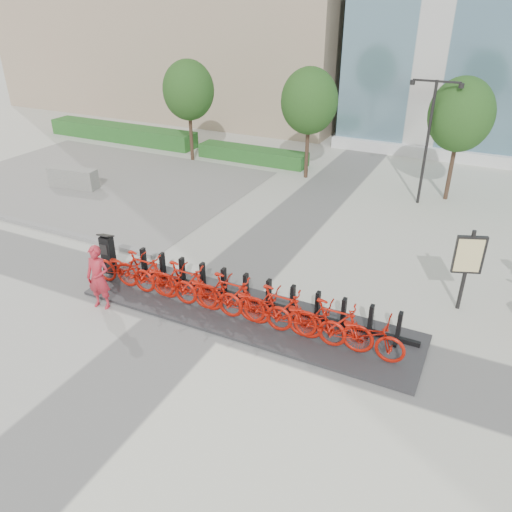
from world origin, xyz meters
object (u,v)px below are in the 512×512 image
at_px(kiosk, 108,254).
at_px(map_sign, 468,258).
at_px(jersey_barrier, 73,178).
at_px(bike_0, 124,269).
at_px(worker_red, 98,277).

relative_size(kiosk, map_sign, 0.56).
bearing_deg(map_sign, jersey_barrier, 149.98).
bearing_deg(jersey_barrier, map_sign, -17.08).
height_order(bike_0, map_sign, map_sign).
bearing_deg(bike_0, worker_red, -177.94).
xyz_separation_m(worker_red, map_sign, (9.08, 4.39, 0.65)).
relative_size(kiosk, worker_red, 0.72).
bearing_deg(map_sign, worker_red, -175.26).
distance_m(bike_0, map_sign, 9.74).
bearing_deg(map_sign, bike_0, 178.76).
relative_size(bike_0, kiosk, 1.59).
bearing_deg(jersey_barrier, worker_red, -49.78).
relative_size(jersey_barrier, map_sign, 0.96).
height_order(bike_0, jersey_barrier, bike_0).
xyz_separation_m(kiosk, worker_red, (1.04, -1.54, 0.22)).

